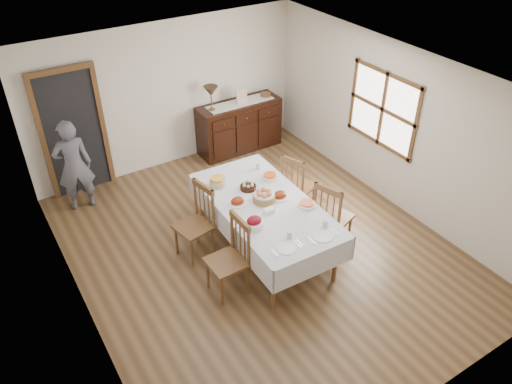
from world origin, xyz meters
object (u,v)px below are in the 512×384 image
dining_table (265,209)px  chair_right_near (331,215)px  chair_right_far (297,185)px  sideboard (239,126)px  chair_left_far (197,221)px  chair_left_near (230,257)px  table_lamp (211,92)px  person (73,163)px

dining_table → chair_right_near: 0.97m
chair_right_near → chair_right_far: 0.93m
sideboard → chair_left_far: bearing=-131.7°
dining_table → chair_left_far: bearing=153.4°
dining_table → chair_left_far: (-0.84, 0.45, -0.17)m
dining_table → chair_left_near: 0.93m
table_lamp → chair_right_far: bearing=-83.4°
chair_left_far → chair_right_near: chair_right_near is taller
sideboard → person: 3.20m
dining_table → chair_right_far: bearing=29.6°
dining_table → chair_left_near: chair_left_near is taller
sideboard → person: size_ratio=0.97×
chair_left_far → sideboard: (2.06, 2.32, -0.08)m
chair_right_near → dining_table: bearing=43.2°
chair_left_near → chair_right_far: (1.72, 0.92, -0.02)m
chair_left_near → sideboard: 3.80m
chair_right_near → sideboard: bearing=-25.8°
chair_left_near → sideboard: (2.03, 3.21, -0.08)m
chair_right_far → sideboard: bearing=-28.2°
dining_table → person: bearing=129.7°
chair_right_far → chair_left_far: bearing=70.5°
person → table_lamp: (2.59, 0.26, 0.49)m
dining_table → sideboard: sideboard is taller
chair_left_far → table_lamp: bearing=136.8°
chair_right_near → table_lamp: bearing=-15.6°
dining_table → chair_right_far: (0.92, 0.48, -0.19)m
chair_left_near → table_lamp: table_lamp is taller
chair_right_near → sideboard: 3.24m
chair_right_far → person: size_ratio=0.65×
chair_left_near → person: size_ratio=0.68×
chair_left_near → chair_right_far: bearing=117.2°
chair_left_far → chair_right_far: bearing=80.7°
dining_table → chair_left_far: size_ratio=2.19×
chair_left_near → person: 3.16m
dining_table → table_lamp: bearing=78.5°
dining_table → table_lamp: 2.89m
sideboard → chair_right_far: bearing=-97.7°
chair_left_far → chair_right_near: (1.68, -0.90, 0.00)m
chair_right_far → sideboard: 2.31m
chair_left_far → table_lamp: (1.49, 2.30, 0.76)m
chair_left_far → person: (-1.10, 2.04, 0.26)m
chair_right_far → sideboard: chair_right_far is taller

